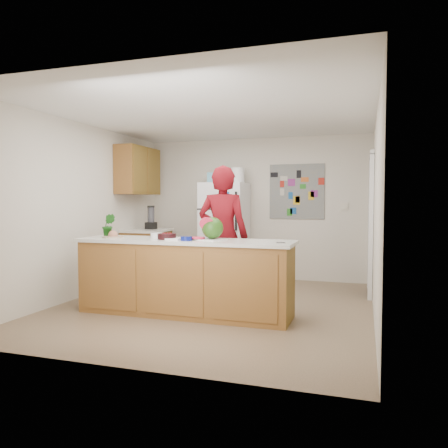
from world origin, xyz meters
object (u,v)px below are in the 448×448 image
(watermelon, at_px, (212,228))
(person, at_px, (223,236))
(cherry_bowl, at_px, (167,236))
(refrigerator, at_px, (225,232))

(watermelon, bearing_deg, person, 93.75)
(watermelon, distance_m, cherry_bowl, 0.57)
(person, xyz_separation_m, cherry_bowl, (-0.52, -0.62, 0.03))
(person, distance_m, watermelon, 0.53)
(person, height_order, cherry_bowl, person)
(refrigerator, xyz_separation_m, cherry_bowl, (0.04, -2.43, 0.11))
(refrigerator, relative_size, watermelon, 6.53)
(refrigerator, bearing_deg, watermelon, -75.71)
(person, xyz_separation_m, watermelon, (0.03, -0.51, 0.14))
(refrigerator, distance_m, cherry_bowl, 2.44)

